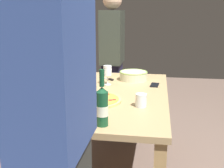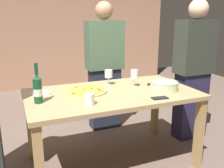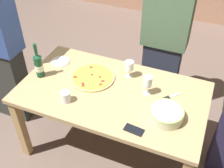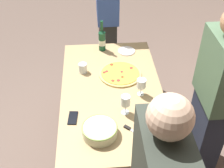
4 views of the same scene
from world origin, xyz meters
name	(u,v)px [view 1 (image 1 of 4)]	position (x,y,z in m)	size (l,w,h in m)	color
dining_table	(112,104)	(0.00, 0.00, 0.66)	(1.60, 0.90, 0.75)	tan
pizza	(94,100)	(-0.23, 0.10, 0.76)	(0.40, 0.40, 0.03)	#DAB56B
serving_bowl	(133,75)	(0.50, -0.13, 0.80)	(0.27, 0.27, 0.09)	beige
wine_bottle	(102,106)	(-0.68, -0.05, 0.87)	(0.07, 0.07, 0.34)	#15482A
wine_glass_near_pizza	(108,71)	(0.28, 0.09, 0.87)	(0.07, 0.07, 0.18)	white
wine_glass_by_bottle	(84,77)	(0.06, 0.25, 0.87)	(0.08, 0.08, 0.16)	white
cup_amber	(141,100)	(-0.30, -0.26, 0.80)	(0.08, 0.08, 0.09)	white
side_plate	(64,119)	(-0.63, 0.20, 0.76)	(0.18, 0.18, 0.01)	white
cell_phone	(155,85)	(0.31, -0.34, 0.76)	(0.07, 0.14, 0.01)	black
pizza_knife	(109,79)	(0.47, 0.11, 0.76)	(0.13, 0.14, 0.02)	silver
person_host	(112,61)	(1.10, 0.17, 0.83)	(0.43, 0.24, 1.64)	#25223F
person_guest_left	(57,141)	(-1.20, 0.04, 0.88)	(0.45, 0.24, 1.74)	#30332F
person_guest_right	(28,75)	(0.24, 0.83, 0.82)	(0.46, 0.24, 1.63)	#252B3A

